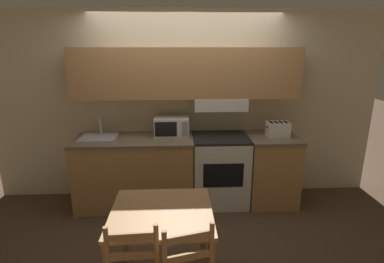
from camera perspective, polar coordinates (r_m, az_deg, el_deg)
ground_plane at (r=4.55m, az=-0.99°, el=-11.29°), size 16.00×16.00×0.00m
wall_back at (r=4.03m, az=-0.89°, el=7.53°), size 5.31×0.38×2.55m
lower_counter_main at (r=4.10m, az=-10.72°, el=-7.51°), size 1.54×0.66×0.94m
lower_counter_right_stub at (r=4.25m, az=14.75°, el=-6.92°), size 0.66×0.66×0.94m
stove_range at (r=4.11m, az=5.33°, el=-7.25°), size 0.72×0.62×0.94m
microwave at (r=3.99m, az=-3.89°, el=1.05°), size 0.45×0.32×0.24m
toaster at (r=4.07m, az=16.01°, el=0.43°), size 0.29×0.22×0.20m
sink_basin at (r=4.02m, az=-17.38°, el=-1.04°), size 0.45×0.38×0.28m
dining_table at (r=2.69m, az=-5.75°, el=-16.93°), size 0.86×0.80×0.74m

